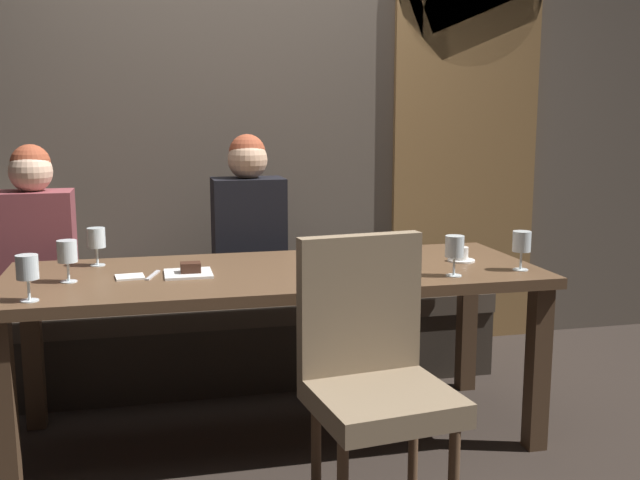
% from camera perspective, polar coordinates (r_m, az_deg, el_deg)
% --- Properties ---
extents(ground, '(9.00, 9.00, 0.00)m').
position_cam_1_polar(ground, '(3.33, -3.27, -14.85)').
color(ground, black).
extents(back_wall_tiled, '(6.00, 0.12, 3.00)m').
position_cam_1_polar(back_wall_tiled, '(4.24, -6.39, 11.25)').
color(back_wall_tiled, brown).
rests_on(back_wall_tiled, ground).
extents(arched_door, '(0.90, 0.05, 2.55)m').
position_cam_1_polar(arched_door, '(4.54, 11.18, 9.32)').
color(arched_door, olive).
rests_on(arched_door, ground).
extents(dining_table, '(2.20, 0.84, 0.74)m').
position_cam_1_polar(dining_table, '(3.12, -3.39, -3.89)').
color(dining_table, '#493422').
rests_on(dining_table, ground).
extents(banquette_bench, '(2.50, 0.44, 0.45)m').
position_cam_1_polar(banquette_bench, '(3.90, -5.10, -7.56)').
color(banquette_bench, '#312A23').
rests_on(banquette_bench, ground).
extents(chair_near_side, '(0.49, 0.49, 0.98)m').
position_cam_1_polar(chair_near_side, '(2.52, 4.05, -9.50)').
color(chair_near_side, brown).
rests_on(chair_near_side, ground).
extents(diner_redhead, '(0.36, 0.24, 0.79)m').
position_cam_1_polar(diner_redhead, '(3.75, -21.09, 0.50)').
color(diner_redhead, brown).
rests_on(diner_redhead, banquette_bench).
extents(diner_bearded, '(0.36, 0.24, 0.83)m').
position_cam_1_polar(diner_bearded, '(3.77, -5.52, 1.45)').
color(diner_bearded, black).
rests_on(diner_bearded, banquette_bench).
extents(wine_glass_end_left, '(0.08, 0.08, 0.16)m').
position_cam_1_polar(wine_glass_end_left, '(2.75, -21.59, -2.05)').
color(wine_glass_end_left, silver).
rests_on(wine_glass_end_left, dining_table).
extents(wine_glass_center_back, '(0.08, 0.08, 0.16)m').
position_cam_1_polar(wine_glass_center_back, '(3.00, 10.31, -0.57)').
color(wine_glass_center_back, silver).
rests_on(wine_glass_center_back, dining_table).
extents(wine_glass_near_left, '(0.08, 0.08, 0.16)m').
position_cam_1_polar(wine_glass_near_left, '(3.18, 15.25, -0.26)').
color(wine_glass_near_left, silver).
rests_on(wine_glass_near_left, dining_table).
extents(wine_glass_far_right, '(0.08, 0.08, 0.16)m').
position_cam_1_polar(wine_glass_far_right, '(3.01, -18.88, -0.92)').
color(wine_glass_far_right, silver).
rests_on(wine_glass_far_right, dining_table).
extents(wine_glass_end_right, '(0.08, 0.08, 0.16)m').
position_cam_1_polar(wine_glass_end_right, '(3.30, -16.83, 0.09)').
color(wine_glass_end_right, silver).
rests_on(wine_glass_end_right, dining_table).
extents(espresso_cup, '(0.12, 0.12, 0.06)m').
position_cam_1_polar(espresso_cup, '(3.32, 10.82, -1.18)').
color(espresso_cup, white).
rests_on(espresso_cup, dining_table).
extents(dessert_plate, '(0.19, 0.19, 0.05)m').
position_cam_1_polar(dessert_plate, '(3.05, -10.04, -2.38)').
color(dessert_plate, white).
rests_on(dessert_plate, dining_table).
extents(fork_on_table, '(0.06, 0.17, 0.01)m').
position_cam_1_polar(fork_on_table, '(3.06, -12.74, -2.65)').
color(fork_on_table, silver).
rests_on(fork_on_table, dining_table).
extents(folded_napkin, '(0.12, 0.11, 0.01)m').
position_cam_1_polar(folded_napkin, '(3.04, -14.42, -2.77)').
color(folded_napkin, silver).
rests_on(folded_napkin, dining_table).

